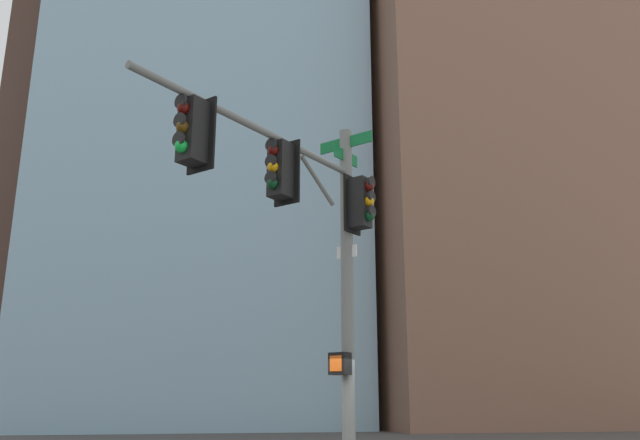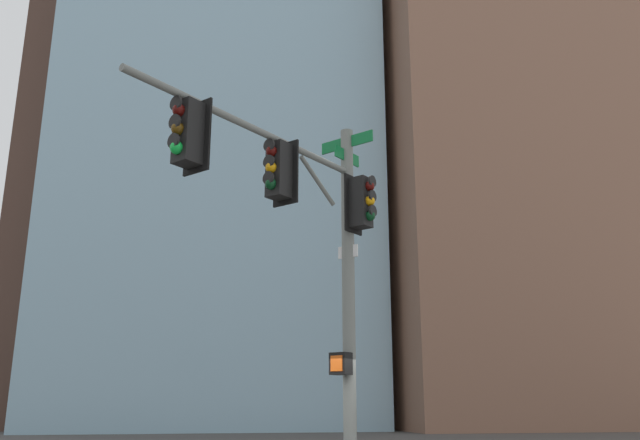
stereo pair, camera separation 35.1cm
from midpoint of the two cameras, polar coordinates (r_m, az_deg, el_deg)
signal_pole_assembly at (r=11.94m, az=0.16°, el=-0.90°), size 4.61×4.10×7.09m
building_brick_nearside at (r=61.36m, az=-9.51°, el=6.45°), size 27.76×20.30×48.89m
building_brick_midblock at (r=57.35m, az=14.81°, el=7.37°), size 20.47×17.81×47.03m
building_glass_tower at (r=68.47m, az=-8.42°, el=17.18°), size 22.81×32.39×77.04m
building_brick_farside at (r=71.57m, az=-2.81°, el=2.38°), size 19.17×15.47×47.37m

